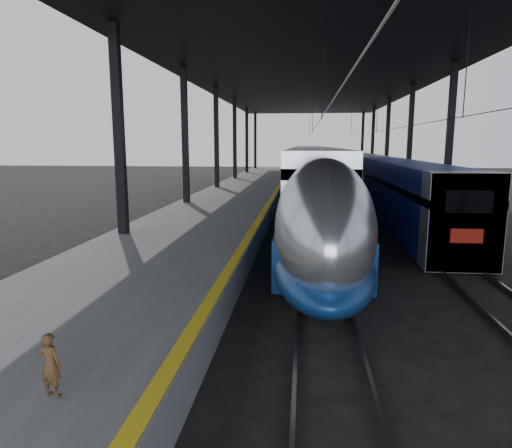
# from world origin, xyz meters

# --- Properties ---
(ground) EXTENTS (160.00, 160.00, 0.00)m
(ground) POSITION_xyz_m (0.00, 0.00, 0.00)
(ground) COLOR black
(ground) RESTS_ON ground
(platform) EXTENTS (6.00, 80.00, 1.00)m
(platform) POSITION_xyz_m (-3.50, 20.00, 0.50)
(platform) COLOR #4C4C4F
(platform) RESTS_ON ground
(yellow_strip) EXTENTS (0.30, 80.00, 0.01)m
(yellow_strip) POSITION_xyz_m (-0.70, 20.00, 1.00)
(yellow_strip) COLOR gold
(yellow_strip) RESTS_ON platform
(rails) EXTENTS (6.52, 80.00, 0.16)m
(rails) POSITION_xyz_m (4.50, 20.00, 0.08)
(rails) COLOR slate
(rails) RESTS_ON ground
(canopy) EXTENTS (18.00, 75.00, 9.47)m
(canopy) POSITION_xyz_m (1.90, 20.00, 9.12)
(canopy) COLOR black
(canopy) RESTS_ON ground
(tgv_train) EXTENTS (2.99, 65.20, 4.29)m
(tgv_train) POSITION_xyz_m (2.00, 28.65, 2.01)
(tgv_train) COLOR #B4B7BC
(tgv_train) RESTS_ON ground
(second_train) EXTENTS (2.60, 56.05, 3.58)m
(second_train) POSITION_xyz_m (7.00, 30.99, 1.81)
(second_train) COLOR navy
(second_train) RESTS_ON ground
(child) EXTENTS (0.38, 0.29, 0.95)m
(child) POSITION_xyz_m (-2.12, -6.75, 1.47)
(child) COLOR #462C17
(child) RESTS_ON platform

